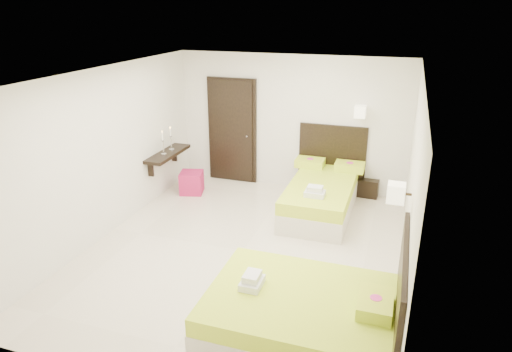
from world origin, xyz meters
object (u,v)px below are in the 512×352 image
(bed_single, at_px, (322,194))
(bed_double, at_px, (307,315))
(nightstand, at_px, (368,187))
(ottoman, at_px, (192,182))

(bed_single, bearing_deg, bed_double, -82.07)
(bed_double, relative_size, nightstand, 5.24)
(bed_single, height_order, bed_double, bed_single)
(bed_single, xyz_separation_m, nightstand, (0.73, 0.95, -0.15))
(bed_double, distance_m, ottoman, 4.51)
(bed_double, bearing_deg, bed_single, 97.93)
(bed_single, distance_m, ottoman, 2.55)
(bed_double, relative_size, ottoman, 4.86)
(bed_double, distance_m, nightstand, 4.30)
(bed_single, xyz_separation_m, ottoman, (-2.55, 0.02, -0.11))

